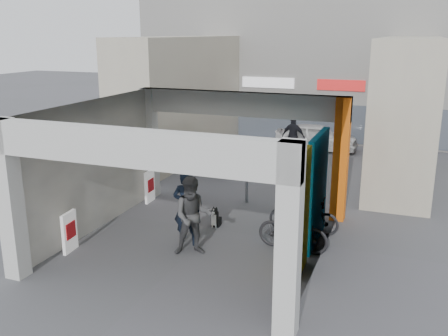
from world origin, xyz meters
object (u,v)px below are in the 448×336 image
at_px(man_back_turned, 193,216).
at_px(man_elderly, 306,188).
at_px(border_collie, 215,218).
at_px(cafe_set, 225,165).
at_px(bicycle_rear, 293,230).
at_px(produce_stand, 222,161).
at_px(man_with_dog, 187,208).
at_px(bicycle_front, 304,215).
at_px(man_crates, 293,137).
at_px(white_van, 316,137).

height_order(man_back_turned, man_elderly, man_back_turned).
bearing_deg(border_collie, cafe_set, 104.28).
relative_size(cafe_set, bicycle_rear, 0.89).
distance_m(produce_stand, border_collie, 6.08).
distance_m(man_with_dog, bicycle_front, 3.16).
xyz_separation_m(produce_stand, bicycle_front, (4.39, -5.27, 0.20)).
relative_size(cafe_set, produce_stand, 1.45).
height_order(cafe_set, bicycle_front, bicycle_front).
height_order(cafe_set, border_collie, cafe_set).
relative_size(man_with_dog, man_crates, 1.07).
xyz_separation_m(border_collie, bicycle_front, (2.34, 0.45, 0.25)).
distance_m(cafe_set, white_van, 5.55).
bearing_deg(man_elderly, cafe_set, 133.84).
xyz_separation_m(produce_stand, bicycle_rear, (4.39, -6.50, 0.25)).
relative_size(border_collie, bicycle_front, 0.32).
distance_m(man_with_dog, white_van, 11.44).
bearing_deg(man_elderly, border_collie, -142.32).
bearing_deg(bicycle_front, border_collie, 99.29).
relative_size(man_with_dog, man_elderly, 1.26).
bearing_deg(man_crates, produce_stand, 63.73).
relative_size(man_crates, bicycle_rear, 1.02).
distance_m(produce_stand, bicycle_rear, 7.84).
bearing_deg(man_crates, man_elderly, 119.00).
bearing_deg(man_crates, white_van, -99.79).
bearing_deg(man_back_turned, produce_stand, 80.64).
distance_m(man_with_dog, bicycle_rear, 2.66).
xyz_separation_m(border_collie, man_with_dog, (-0.23, -1.32, 0.73)).
bearing_deg(produce_stand, border_collie, -51.82).
height_order(cafe_set, produce_stand, cafe_set).
bearing_deg(produce_stand, man_back_turned, -55.21).
height_order(border_collie, bicycle_front, bicycle_front).
relative_size(produce_stand, bicycle_front, 0.58).
bearing_deg(man_crates, cafe_set, 74.23).
height_order(man_elderly, white_van, man_elderly).
bearing_deg(white_van, produce_stand, 141.66).
height_order(cafe_set, man_elderly, man_elderly).
xyz_separation_m(man_elderly, white_van, (-1.24, 8.10, -0.15)).
bearing_deg(man_back_turned, white_van, 61.11).
xyz_separation_m(cafe_set, man_elderly, (3.72, -3.14, 0.43)).
height_order(produce_stand, man_elderly, man_elderly).
relative_size(cafe_set, man_back_turned, 0.82).
bearing_deg(man_back_turned, cafe_set, 79.01).
xyz_separation_m(produce_stand, white_van, (2.87, 4.34, 0.34)).
bearing_deg(produce_stand, cafe_set, -39.15).
relative_size(man_elderly, bicycle_rear, 0.87).
distance_m(cafe_set, man_crates, 3.85).
distance_m(man_elderly, bicycle_rear, 2.76).
relative_size(border_collie, bicycle_rear, 0.33).
height_order(man_with_dog, bicycle_front, man_with_dog).
height_order(produce_stand, bicycle_front, bicycle_front).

